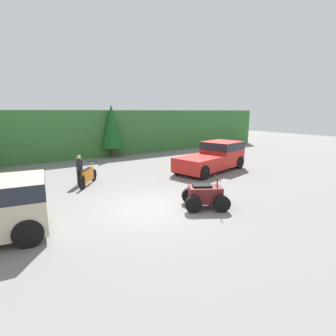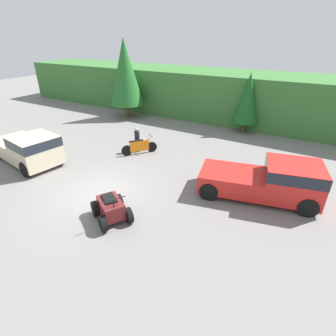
{
  "view_description": "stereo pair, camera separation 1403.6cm",
  "coord_description": "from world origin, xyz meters",
  "px_view_note": "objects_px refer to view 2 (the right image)",
  "views": [
    {
      "loc": [
        -5.16,
        -8.91,
        3.94
      ],
      "look_at": [
        2.55,
        2.48,
        0.95
      ],
      "focal_mm": 28.0,
      "sensor_mm": 36.0,
      "label": 1
    },
    {
      "loc": [
        8.49,
        -7.71,
        7.0
      ],
      "look_at": [
        2.55,
        2.48,
        0.95
      ],
      "focal_mm": 28.0,
      "sensor_mm": 36.0,
      "label": 2
    }
  ],
  "objects_px": {
    "pickup_truck_red": "(271,179)",
    "pickup_truck_second": "(29,148)",
    "quad_atv": "(111,209)",
    "rider_person": "(137,139)",
    "dirt_bike": "(139,147)"
  },
  "relations": [
    {
      "from": "pickup_truck_red",
      "to": "pickup_truck_second",
      "type": "distance_m",
      "value": 13.55
    },
    {
      "from": "quad_atv",
      "to": "rider_person",
      "type": "relative_size",
      "value": 1.37
    },
    {
      "from": "quad_atv",
      "to": "rider_person",
      "type": "height_order",
      "value": "rider_person"
    },
    {
      "from": "dirt_bike",
      "to": "quad_atv",
      "type": "bearing_deg",
      "value": -115.91
    },
    {
      "from": "pickup_truck_second",
      "to": "quad_atv",
      "type": "bearing_deg",
      "value": -3.64
    },
    {
      "from": "pickup_truck_red",
      "to": "rider_person",
      "type": "relative_size",
      "value": 3.52
    },
    {
      "from": "rider_person",
      "to": "quad_atv",
      "type": "bearing_deg",
      "value": -108.8
    },
    {
      "from": "pickup_truck_red",
      "to": "pickup_truck_second",
      "type": "bearing_deg",
      "value": -178.71
    },
    {
      "from": "dirt_bike",
      "to": "pickup_truck_second",
      "type": "bearing_deg",
      "value": 170.77
    },
    {
      "from": "dirt_bike",
      "to": "rider_person",
      "type": "distance_m",
      "value": 0.6
    },
    {
      "from": "pickup_truck_red",
      "to": "rider_person",
      "type": "height_order",
      "value": "pickup_truck_red"
    },
    {
      "from": "pickup_truck_red",
      "to": "quad_atv",
      "type": "xyz_separation_m",
      "value": [
        -5.35,
        -4.99,
        -0.49
      ]
    },
    {
      "from": "quad_atv",
      "to": "pickup_truck_second",
      "type": "bearing_deg",
      "value": -161.69
    },
    {
      "from": "pickup_truck_red",
      "to": "pickup_truck_second",
      "type": "xyz_separation_m",
      "value": [
        -13.15,
        -3.3,
        -0.0
      ]
    },
    {
      "from": "pickup_truck_red",
      "to": "dirt_bike",
      "type": "xyz_separation_m",
      "value": [
        -8.31,
        1.13,
        -0.51
      ]
    }
  ]
}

